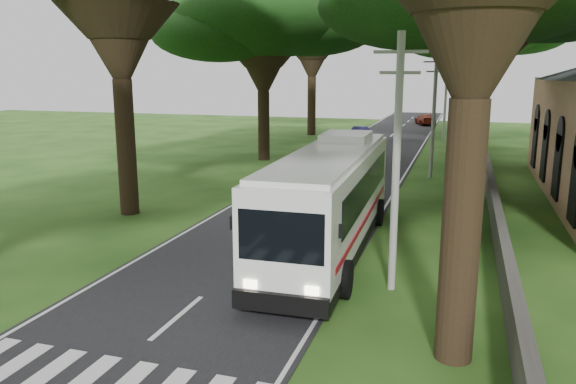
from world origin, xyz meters
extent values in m
plane|color=#1D3F12|center=(0.00, 0.00, 0.00)|extent=(140.00, 140.00, 0.00)
cube|color=black|center=(0.00, 25.00, 0.01)|extent=(8.00, 120.00, 0.04)
cube|color=#383533|center=(9.00, 24.00, 0.60)|extent=(0.35, 50.00, 1.20)
cylinder|color=gray|center=(5.50, 6.00, 4.00)|extent=(0.24, 0.24, 8.00)
cube|color=gray|center=(5.50, 6.00, 7.40)|extent=(1.60, 0.10, 0.10)
cube|color=gray|center=(5.50, 6.00, 6.80)|extent=(1.20, 0.10, 0.10)
cylinder|color=gray|center=(5.50, 26.00, 4.00)|extent=(0.24, 0.24, 8.00)
cube|color=gray|center=(5.50, 26.00, 7.40)|extent=(1.60, 0.10, 0.10)
cube|color=gray|center=(5.50, 26.00, 6.80)|extent=(1.20, 0.10, 0.10)
cylinder|color=gray|center=(5.50, 46.00, 4.00)|extent=(0.24, 0.24, 8.00)
cube|color=gray|center=(5.50, 46.00, 7.40)|extent=(1.60, 0.10, 0.10)
cube|color=gray|center=(5.50, 46.00, 6.80)|extent=(1.20, 0.10, 0.10)
cylinder|color=black|center=(-8.00, 12.00, 3.24)|extent=(0.90, 0.90, 6.47)
cone|color=black|center=(-8.00, 12.00, 8.37)|extent=(3.20, 3.20, 3.80)
cylinder|color=black|center=(-7.50, 30.00, 2.64)|extent=(0.90, 0.90, 5.29)
cone|color=black|center=(-7.50, 30.00, 7.19)|extent=(3.20, 3.20, 3.80)
ellipsoid|color=black|center=(-7.50, 30.00, 10.74)|extent=(14.26, 14.26, 5.99)
cylinder|color=black|center=(-8.50, 48.00, 3.10)|extent=(0.90, 0.90, 6.20)
cone|color=black|center=(-8.50, 48.00, 8.10)|extent=(3.20, 3.20, 3.80)
ellipsoid|color=black|center=(-8.50, 48.00, 12.77)|extent=(13.19, 13.19, 5.54)
cylinder|color=black|center=(7.50, 2.00, 3.13)|extent=(0.90, 0.90, 6.26)
cone|color=black|center=(7.50, 2.00, 8.16)|extent=(3.20, 3.20, 3.80)
cylinder|color=black|center=(8.00, 20.00, 2.73)|extent=(0.90, 0.90, 5.46)
cone|color=black|center=(8.00, 20.00, 7.36)|extent=(3.20, 3.20, 3.80)
cylinder|color=black|center=(7.50, 38.00, 3.20)|extent=(0.90, 0.90, 6.39)
cone|color=black|center=(7.50, 38.00, 8.29)|extent=(3.20, 3.20, 3.80)
cylinder|color=black|center=(8.50, 56.00, 2.84)|extent=(0.90, 0.90, 5.68)
cone|color=black|center=(8.50, 56.00, 7.58)|extent=(3.20, 3.20, 3.80)
ellipsoid|color=black|center=(8.50, 56.00, 11.62)|extent=(15.94, 15.94, 6.69)
cube|color=white|center=(2.70, 9.20, 2.12)|extent=(3.13, 13.30, 3.25)
cube|color=black|center=(2.69, 9.53, 2.59)|extent=(3.13, 10.88, 1.21)
cube|color=black|center=(2.70, 9.20, 0.55)|extent=(3.18, 13.34, 0.39)
cube|color=#AB0B1C|center=(2.70, 9.20, 1.38)|extent=(3.15, 11.98, 0.20)
cube|color=white|center=(2.70, 9.20, 3.81)|extent=(2.90, 12.64, 0.20)
cylinder|color=black|center=(1.45, 4.75, 0.61)|extent=(0.42, 1.22, 1.21)
cylinder|color=black|center=(4.20, 4.83, 0.61)|extent=(0.42, 1.22, 1.21)
cylinder|color=black|center=(1.20, 13.35, 0.61)|extent=(0.42, 1.22, 1.21)
cylinder|color=black|center=(3.96, 13.43, 0.61)|extent=(0.42, 1.22, 1.21)
imported|color=#BDBBC1|center=(-2.82, 34.06, 0.70)|extent=(1.99, 4.07, 1.34)
imported|color=navy|center=(-3.00, 46.44, 0.61)|extent=(1.93, 3.72, 1.17)
imported|color=maroon|center=(2.56, 63.39, 0.73)|extent=(3.30, 5.21, 1.41)
imported|color=black|center=(-8.41, 12.61, 0.94)|extent=(0.52, 0.73, 1.89)
camera|label=1|loc=(7.42, -11.16, 6.86)|focal=35.00mm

